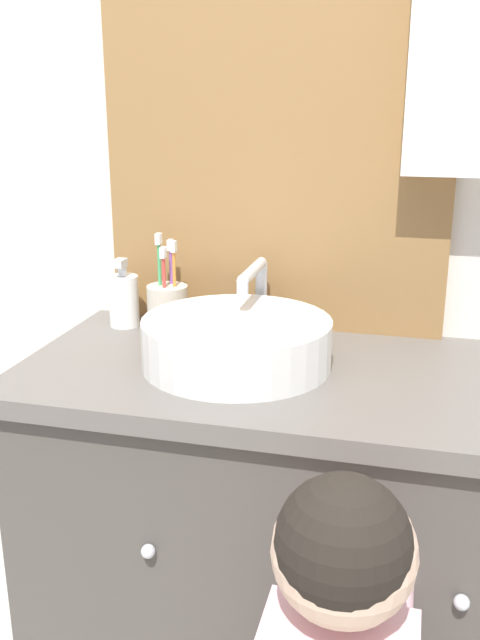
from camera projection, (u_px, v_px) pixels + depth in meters
name	position (u px, v px, depth m)	size (l,w,h in m)	color
wall_back	(358.00, 133.00, 1.38)	(3.20, 0.18, 2.50)	silver
vanity_counter	(316.00, 581.00, 1.38)	(1.09, 0.51, 0.88)	#4C4742
sink_basin	(238.00, 340.00, 1.27)	(0.34, 0.39, 0.16)	white
toothbrush_holder	(168.00, 305.00, 1.46)	(0.08, 0.08, 0.20)	beige
soap_dispenser	(124.00, 299.00, 1.49)	(0.06, 0.06, 0.15)	white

